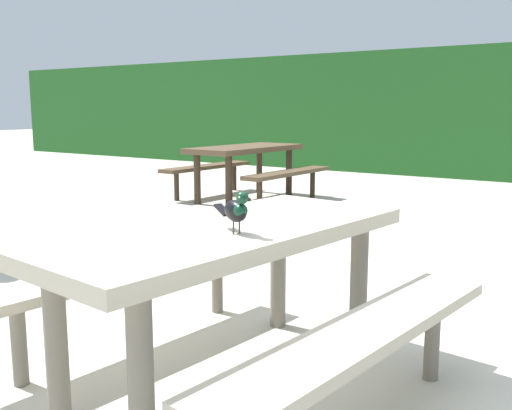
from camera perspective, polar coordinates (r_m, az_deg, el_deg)
The scene contains 4 objects.
ground_plane at distance 2.80m, azimuth 4.07°, elevation -17.15°, with size 60.00×60.00×0.00m, color beige.
picnic_table_foreground at distance 2.63m, azimuth -2.85°, elevation -5.95°, with size 1.86×1.89×0.74m.
bird_grackle at distance 2.39m, azimuth -1.90°, elevation -0.46°, with size 0.27×0.15×0.18m.
picnic_table_mid_left at distance 8.05m, azimuth -1.05°, elevation 4.48°, with size 1.72×1.82×0.74m.
Camera 1 is at (1.25, -2.17, 1.25)m, focal length 40.85 mm.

